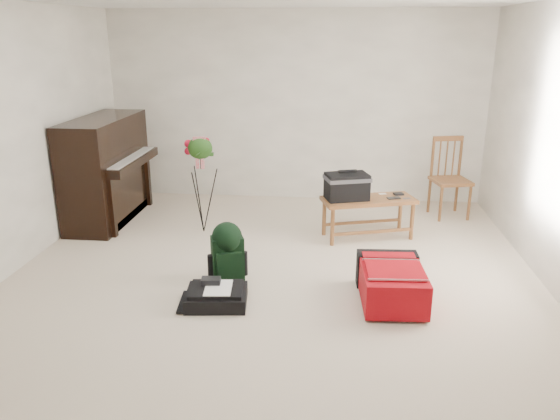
# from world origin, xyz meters

# --- Properties ---
(floor) EXTENTS (5.00, 5.50, 0.01)m
(floor) POSITION_xyz_m (0.00, 0.00, 0.00)
(floor) COLOR beige
(floor) RESTS_ON ground
(wall_back) EXTENTS (5.00, 0.04, 2.50)m
(wall_back) POSITION_xyz_m (0.00, 2.75, 1.25)
(wall_back) COLOR white
(wall_back) RESTS_ON floor
(piano) EXTENTS (0.71, 1.50, 1.25)m
(piano) POSITION_xyz_m (-2.19, 1.60, 0.60)
(piano) COLOR black
(piano) RESTS_ON floor
(bench) EXTENTS (1.09, 0.69, 0.78)m
(bench) POSITION_xyz_m (0.76, 1.29, 0.55)
(bench) COLOR brown
(bench) RESTS_ON floor
(dining_chair) EXTENTS (0.51, 0.51, 0.98)m
(dining_chair) POSITION_xyz_m (1.98, 2.16, 0.48)
(dining_chair) COLOR brown
(dining_chair) RESTS_ON floor
(red_suitcase) EXTENTS (0.56, 0.80, 0.33)m
(red_suitcase) POSITION_xyz_m (1.07, -0.21, 0.17)
(red_suitcase) COLOR #B8071C
(red_suitcase) RESTS_ON floor
(black_duffel) EXTENTS (0.55, 0.46, 0.21)m
(black_duffel) POSITION_xyz_m (-0.42, -0.46, 0.08)
(black_duffel) COLOR black
(black_duffel) RESTS_ON floor
(green_backpack) EXTENTS (0.33, 0.31, 0.57)m
(green_backpack) POSITION_xyz_m (-0.41, 0.00, 0.31)
(green_backpack) COLOR black
(green_backpack) RESTS_ON floor
(flower_stand) EXTENTS (0.41, 0.41, 1.14)m
(flower_stand) POSITION_xyz_m (-0.94, 1.27, 0.56)
(flower_stand) COLOR black
(flower_stand) RESTS_ON floor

